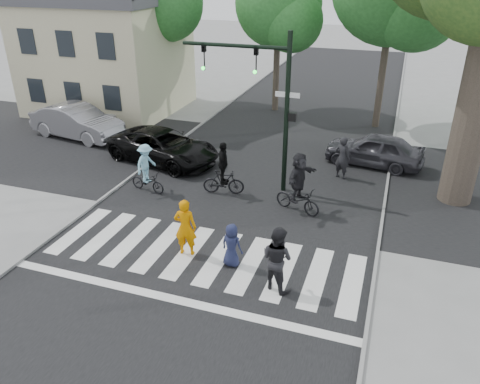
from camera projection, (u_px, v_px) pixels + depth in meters
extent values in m
plane|color=gray|center=(190.00, 273.00, 13.50)|extent=(120.00, 120.00, 0.00)
cube|color=black|center=(245.00, 199.00, 17.74)|extent=(10.00, 70.00, 0.01)
cube|color=black|center=(266.00, 169.00, 20.28)|extent=(70.00, 10.00, 0.01)
cube|color=gray|center=(128.00, 179.00, 19.19)|extent=(0.10, 70.00, 0.10)
cube|color=gray|center=(382.00, 219.00, 16.25)|extent=(0.10, 70.00, 0.10)
cube|color=silver|center=(80.00, 230.00, 15.66)|extent=(0.55, 3.00, 0.01)
cube|color=silver|center=(105.00, 235.00, 15.37)|extent=(0.55, 3.00, 0.01)
cube|color=silver|center=(132.00, 240.00, 15.08)|extent=(0.55, 3.00, 0.01)
cube|color=silver|center=(160.00, 246.00, 14.78)|extent=(0.55, 3.00, 0.01)
cube|color=silver|center=(189.00, 252.00, 14.49)|extent=(0.55, 3.00, 0.01)
cube|color=silver|center=(219.00, 258.00, 14.20)|extent=(0.55, 3.00, 0.01)
cube|color=silver|center=(250.00, 264.00, 13.91)|extent=(0.55, 3.00, 0.01)
cube|color=silver|center=(283.00, 270.00, 13.62)|extent=(0.55, 3.00, 0.01)
cube|color=silver|center=(317.00, 277.00, 13.33)|extent=(0.55, 3.00, 0.01)
cube|color=silver|center=(352.00, 284.00, 13.04)|extent=(0.55, 3.00, 0.01)
cube|color=silver|center=(171.00, 299.00, 12.48)|extent=(10.00, 0.30, 0.01)
cylinder|color=black|center=(287.00, 116.00, 17.07)|extent=(0.18, 0.18, 6.00)
cylinder|color=black|center=(235.00, 46.00, 16.59)|extent=(4.00, 0.14, 0.14)
imported|color=black|center=(256.00, 60.00, 16.56)|extent=(0.16, 0.20, 1.00)
sphere|color=#19E533|center=(255.00, 72.00, 16.63)|extent=(0.14, 0.14, 0.14)
imported|color=black|center=(204.00, 57.00, 17.14)|extent=(0.16, 0.20, 1.00)
sphere|color=#19E533|center=(203.00, 68.00, 17.22)|extent=(0.14, 0.14, 0.14)
cube|color=black|center=(292.00, 117.00, 17.01)|extent=(0.28, 0.18, 0.30)
cube|color=#FF660C|center=(295.00, 117.00, 16.98)|extent=(0.02, 0.14, 0.20)
cube|color=white|center=(287.00, 95.00, 16.72)|extent=(0.90, 0.04, 0.18)
cylinder|color=brown|center=(474.00, 109.00, 16.12)|extent=(1.20, 1.20, 7.00)
cylinder|color=brown|center=(93.00, 50.00, 29.98)|extent=(0.36, 0.36, 5.95)
sphere|color=#286428|center=(94.00, 9.00, 27.88)|extent=(3.64, 3.64, 3.64)
cylinder|color=brown|center=(159.00, 51.00, 27.99)|extent=(0.36, 0.36, 6.44)
sphere|color=#286428|center=(167.00, 4.00, 25.69)|extent=(4.06, 4.06, 4.06)
cylinder|color=brown|center=(277.00, 63.00, 27.08)|extent=(0.36, 0.36, 5.60)
sphere|color=#286428|center=(279.00, 3.00, 25.65)|extent=(4.80, 4.80, 4.80)
sphere|color=#286428|center=(292.00, 21.00, 25.12)|extent=(3.36, 3.36, 3.36)
cylinder|color=brown|center=(383.00, 64.00, 23.98)|extent=(0.36, 0.36, 6.72)
sphere|color=#286428|center=(418.00, 6.00, 21.59)|extent=(4.20, 4.20, 4.20)
cube|color=beige|center=(107.00, 58.00, 27.38)|extent=(8.00, 7.00, 6.00)
cube|color=black|center=(37.00, 91.00, 25.67)|extent=(1.00, 0.06, 1.30)
cube|color=black|center=(27.00, 41.00, 24.52)|extent=(1.00, 0.06, 1.30)
cube|color=black|center=(73.00, 94.00, 24.97)|extent=(1.00, 0.06, 1.30)
cube|color=black|center=(65.00, 44.00, 23.82)|extent=(1.00, 0.06, 1.30)
cube|color=black|center=(112.00, 98.00, 24.28)|extent=(1.00, 0.06, 1.30)
cube|color=black|center=(106.00, 46.00, 23.12)|extent=(1.00, 0.06, 1.30)
cube|color=gray|center=(98.00, 122.00, 24.88)|extent=(2.00, 1.20, 0.80)
imported|color=#CF7800|center=(185.00, 227.00, 14.02)|extent=(0.74, 0.56, 1.85)
imported|color=#1B203E|center=(232.00, 245.00, 13.59)|extent=(0.74, 0.56, 1.36)
imported|color=black|center=(277.00, 259.00, 12.51)|extent=(1.14, 1.04, 1.90)
imported|color=black|center=(148.00, 182.00, 18.16)|extent=(1.59, 0.79, 0.80)
imported|color=#7CB9D0|center=(146.00, 164.00, 17.82)|extent=(0.73, 1.07, 1.53)
imported|color=black|center=(223.00, 182.00, 17.94)|extent=(1.65, 0.79, 0.96)
imported|color=black|center=(223.00, 163.00, 17.60)|extent=(0.60, 1.03, 1.65)
imported|color=black|center=(298.00, 200.00, 16.66)|extent=(1.87, 1.15, 0.93)
imported|color=black|center=(299.00, 177.00, 16.26)|extent=(1.03, 1.72, 1.77)
imported|color=black|center=(163.00, 146.00, 20.71)|extent=(5.58, 3.51, 1.44)
imported|color=gray|center=(77.00, 122.00, 23.54)|extent=(5.23, 2.50, 1.66)
imported|color=#333338|center=(374.00, 149.00, 20.38)|extent=(4.39, 2.27, 1.43)
imported|color=black|center=(342.00, 158.00, 19.05)|extent=(0.77, 0.65, 1.80)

